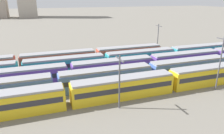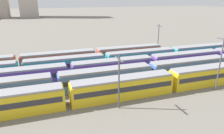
{
  "view_description": "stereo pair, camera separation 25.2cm",
  "coord_description": "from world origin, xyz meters",
  "px_view_note": "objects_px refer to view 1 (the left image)",
  "views": [
    {
      "loc": [
        7.23,
        -30.27,
        16.65
      ],
      "look_at": [
        21.22,
        10.4,
        2.04
      ],
      "focal_mm": 33.41,
      "sensor_mm": 36.0,
      "label": 1
    },
    {
      "loc": [
        7.47,
        -30.35,
        16.65
      ],
      "look_at": [
        21.22,
        10.4,
        2.04
      ],
      "focal_mm": 33.41,
      "sensor_mm": 36.0,
      "label": 2
    }
  ],
  "objects_px": {
    "train_track_0": "(211,74)",
    "train_track_3": "(140,57)",
    "train_track_2": "(215,56)",
    "train_track_4": "(59,59)",
    "catenary_pole_0": "(220,61)",
    "train_track_1": "(188,67)",
    "catenary_pole_2": "(119,80)",
    "catenary_pole_1": "(158,37)"
  },
  "relations": [
    {
      "from": "train_track_0",
      "to": "train_track_3",
      "type": "height_order",
      "value": "same"
    },
    {
      "from": "train_track_2",
      "to": "train_track_4",
      "type": "xyz_separation_m",
      "value": [
        -38.96,
        10.4,
        -0.0
      ]
    },
    {
      "from": "train_track_3",
      "to": "catenary_pole_0",
      "type": "height_order",
      "value": "catenary_pole_0"
    },
    {
      "from": "train_track_1",
      "to": "train_track_0",
      "type": "bearing_deg",
      "value": -74.55
    },
    {
      "from": "catenary_pole_2",
      "to": "catenary_pole_1",
      "type": "bearing_deg",
      "value": 50.1
    },
    {
      "from": "train_track_0",
      "to": "train_track_3",
      "type": "bearing_deg",
      "value": 116.91
    },
    {
      "from": "train_track_4",
      "to": "catenary_pole_1",
      "type": "bearing_deg",
      "value": 6.23
    },
    {
      "from": "catenary_pole_1",
      "to": "train_track_4",
      "type": "bearing_deg",
      "value": -173.77
    },
    {
      "from": "train_track_2",
      "to": "train_track_4",
      "type": "distance_m",
      "value": 40.32
    },
    {
      "from": "train_track_3",
      "to": "train_track_2",
      "type": "bearing_deg",
      "value": -15.21
    },
    {
      "from": "train_track_3",
      "to": "catenary_pole_2",
      "type": "distance_m",
      "value": 23.04
    },
    {
      "from": "train_track_3",
      "to": "catenary_pole_2",
      "type": "height_order",
      "value": "catenary_pole_2"
    },
    {
      "from": "train_track_0",
      "to": "catenary_pole_0",
      "type": "height_order",
      "value": "catenary_pole_0"
    },
    {
      "from": "train_track_0",
      "to": "catenary_pole_0",
      "type": "xyz_separation_m",
      "value": [
        -1.34,
        -2.83,
        3.74
      ]
    },
    {
      "from": "train_track_2",
      "to": "catenary_pole_0",
      "type": "distance_m",
      "value": 18.61
    },
    {
      "from": "train_track_4",
      "to": "catenary_pole_1",
      "type": "relative_size",
      "value": 6.22
    },
    {
      "from": "train_track_2",
      "to": "catenary_pole_2",
      "type": "xyz_separation_m",
      "value": [
        -32.07,
        -13.63,
        2.92
      ]
    },
    {
      "from": "train_track_4",
      "to": "train_track_0",
      "type": "bearing_deg",
      "value": -36.85
    },
    {
      "from": "train_track_2",
      "to": "train_track_3",
      "type": "relative_size",
      "value": 1.2
    },
    {
      "from": "train_track_3",
      "to": "train_track_4",
      "type": "relative_size",
      "value": 1.68
    },
    {
      "from": "train_track_2",
      "to": "train_track_1",
      "type": "bearing_deg",
      "value": -157.64
    },
    {
      "from": "train_track_2",
      "to": "catenary_pole_0",
      "type": "xyz_separation_m",
      "value": [
        -12.54,
        -13.23,
        3.74
      ]
    },
    {
      "from": "train_track_3",
      "to": "catenary_pole_1",
      "type": "bearing_deg",
      "value": 40.6
    },
    {
      "from": "catenary_pole_0",
      "to": "train_track_4",
      "type": "bearing_deg",
      "value": 138.19
    },
    {
      "from": "train_track_4",
      "to": "catenary_pole_1",
      "type": "xyz_separation_m",
      "value": [
        29.69,
        3.24,
        3.11
      ]
    },
    {
      "from": "catenary_pole_1",
      "to": "catenary_pole_2",
      "type": "height_order",
      "value": "catenary_pole_1"
    },
    {
      "from": "train_track_0",
      "to": "train_track_2",
      "type": "relative_size",
      "value": 0.83
    },
    {
      "from": "train_track_1",
      "to": "train_track_3",
      "type": "xyz_separation_m",
      "value": [
        -6.48,
        10.4,
        0.0
      ]
    },
    {
      "from": "train_track_1",
      "to": "train_track_4",
      "type": "distance_m",
      "value": 30.59
    },
    {
      "from": "catenary_pole_0",
      "to": "catenary_pole_2",
      "type": "height_order",
      "value": "catenary_pole_0"
    },
    {
      "from": "train_track_0",
      "to": "catenary_pole_0",
      "type": "relative_size",
      "value": 9.18
    },
    {
      "from": "train_track_0",
      "to": "train_track_4",
      "type": "distance_m",
      "value": 34.68
    },
    {
      "from": "train_track_2",
      "to": "catenary_pole_1",
      "type": "xyz_separation_m",
      "value": [
        -9.27,
        13.64,
        3.11
      ]
    },
    {
      "from": "train_track_1",
      "to": "catenary_pole_2",
      "type": "relative_size",
      "value": 10.89
    },
    {
      "from": "train_track_4",
      "to": "catenary_pole_0",
      "type": "height_order",
      "value": "catenary_pole_0"
    },
    {
      "from": "train_track_2",
      "to": "train_track_3",
      "type": "xyz_separation_m",
      "value": [
        -19.12,
        5.2,
        0.0
      ]
    },
    {
      "from": "train_track_2",
      "to": "train_track_3",
      "type": "bearing_deg",
      "value": 164.79
    },
    {
      "from": "train_track_2",
      "to": "catenary_pole_1",
      "type": "distance_m",
      "value": 16.79
    },
    {
      "from": "train_track_0",
      "to": "train_track_2",
      "type": "bearing_deg",
      "value": 42.87
    },
    {
      "from": "train_track_0",
      "to": "train_track_3",
      "type": "relative_size",
      "value": 1.0
    },
    {
      "from": "train_track_1",
      "to": "train_track_4",
      "type": "xyz_separation_m",
      "value": [
        -26.32,
        15.6,
        -0.0
      ]
    },
    {
      "from": "catenary_pole_2",
      "to": "train_track_0",
      "type": "bearing_deg",
      "value": 8.8
    }
  ]
}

